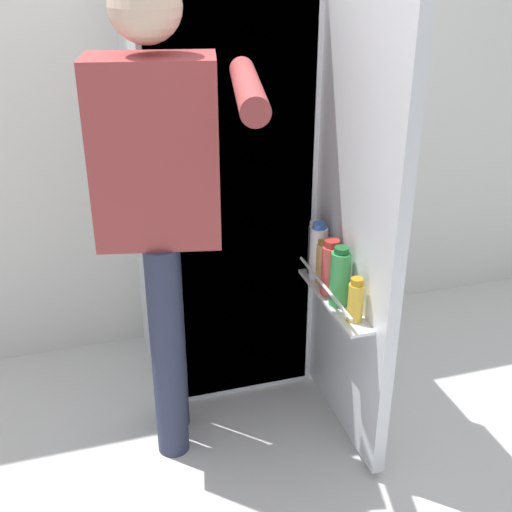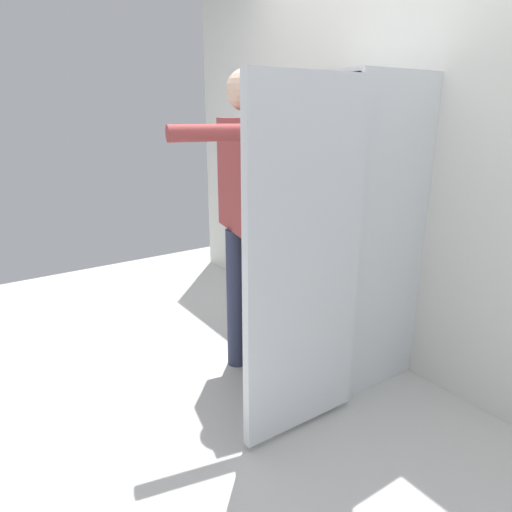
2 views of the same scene
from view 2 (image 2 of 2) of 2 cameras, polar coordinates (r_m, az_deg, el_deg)
ground_plane at (r=2.74m, az=1.78°, el=-16.01°), size 5.41×5.41×0.00m
kitchen_wall at (r=2.89m, az=16.33°, el=11.24°), size 4.40×0.10×2.46m
refrigerator at (r=2.66m, az=10.75°, el=2.83°), size 0.71×1.21×1.71m
person at (r=2.61m, az=-0.99°, el=7.24°), size 0.56×0.79×1.74m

